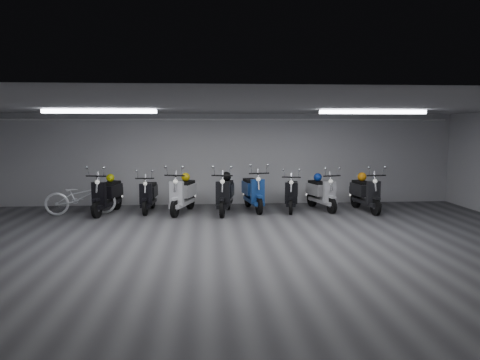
{
  "coord_description": "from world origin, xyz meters",
  "views": [
    {
      "loc": [
        -0.74,
        -9.05,
        2.44
      ],
      "look_at": [
        0.12,
        2.5,
        1.05
      ],
      "focal_mm": 34.11,
      "sensor_mm": 36.0,
      "label": 1
    }
  ],
  "objects": [
    {
      "name": "front_wall",
      "position": [
        0.0,
        -5.0,
        1.4
      ],
      "size": [
        14.0,
        0.01,
        2.8
      ],
      "primitive_type": "cube",
      "color": "#AFAFB2",
      "rests_on": "ground"
    },
    {
      "name": "back_wall",
      "position": [
        0.0,
        5.0,
        1.4
      ],
      "size": [
        14.0,
        0.01,
        2.8
      ],
      "primitive_type": "cube",
      "color": "#AFAFB2",
      "rests_on": "ground"
    },
    {
      "name": "floor",
      "position": [
        0.0,
        0.0,
        -0.01
      ],
      "size": [
        14.0,
        10.0,
        0.01
      ],
      "primitive_type": "cube",
      "color": "#3E3D40",
      "rests_on": "ground"
    },
    {
      "name": "scooter_6",
      "position": [
        2.59,
        3.77,
        0.66
      ],
      "size": [
        1.0,
        1.85,
        1.31
      ],
      "primitive_type": null,
      "rotation": [
        0.0,
        0.0,
        0.25
      ],
      "color": "#B2B2B6",
      "rests_on": "floor"
    },
    {
      "name": "helmet_3",
      "position": [
        -3.43,
        3.9,
        0.97
      ],
      "size": [
        0.23,
        0.23,
        0.23
      ],
      "primitive_type": "sphere",
      "color": "#B7BF0B",
      "rests_on": "scooter_0"
    },
    {
      "name": "scooter_9",
      "position": [
        3.78,
        3.45,
        0.68
      ],
      "size": [
        0.83,
        1.89,
        1.36
      ],
      "primitive_type": null,
      "rotation": [
        0.0,
        0.0,
        0.12
      ],
      "color": "black",
      "rests_on": "floor"
    },
    {
      "name": "fluor_strip_left",
      "position": [
        -3.0,
        1.0,
        2.74
      ],
      "size": [
        2.4,
        0.18,
        0.08
      ],
      "primitive_type": "cube",
      "color": "white",
      "rests_on": "ceiling"
    },
    {
      "name": "helmet_0",
      "position": [
        3.75,
        3.7,
        0.97
      ],
      "size": [
        0.26,
        0.26,
        0.26
      ],
      "primitive_type": "sphere",
      "color": "orange",
      "rests_on": "scooter_9"
    },
    {
      "name": "helmet_1",
      "position": [
        2.53,
        4.0,
        0.93
      ],
      "size": [
        0.24,
        0.24,
        0.24
      ],
      "primitive_type": "sphere",
      "color": "navy",
      "rests_on": "scooter_6"
    },
    {
      "name": "bicycle",
      "position": [
        -4.19,
        3.6,
        0.6
      ],
      "size": [
        1.94,
        0.94,
        1.2
      ],
      "primitive_type": "imported",
      "rotation": [
        0.0,
        0.0,
        1.73
      ],
      "color": "white",
      "rests_on": "floor"
    },
    {
      "name": "scooter_3",
      "position": [
        -0.22,
        3.46,
        0.7
      ],
      "size": [
        0.94,
        1.96,
        1.4
      ],
      "primitive_type": null,
      "rotation": [
        0.0,
        0.0,
        -0.17
      ],
      "color": "black",
      "rests_on": "floor"
    },
    {
      "name": "fluor_strip_right",
      "position": [
        3.0,
        1.0,
        2.74
      ],
      "size": [
        2.4,
        0.18,
        0.08
      ],
      "primitive_type": "cube",
      "color": "white",
      "rests_on": "ceiling"
    },
    {
      "name": "ceiling",
      "position": [
        0.0,
        0.0,
        2.8
      ],
      "size": [
        14.0,
        10.0,
        0.01
      ],
      "primitive_type": "cube",
      "color": "gray",
      "rests_on": "ground"
    },
    {
      "name": "scooter_5",
      "position": [
        1.71,
        3.71,
        0.64
      ],
      "size": [
        0.95,
        1.81,
        1.28
      ],
      "primitive_type": null,
      "rotation": [
        0.0,
        0.0,
        -0.23
      ],
      "color": "black",
      "rests_on": "floor"
    },
    {
      "name": "scooter_0",
      "position": [
        -3.49,
        3.65,
        0.69
      ],
      "size": [
        1.03,
        1.96,
        1.39
      ],
      "primitive_type": null,
      "rotation": [
        0.0,
        0.0,
        -0.23
      ],
      "color": "black",
      "rests_on": "floor"
    },
    {
      "name": "scooter_1",
      "position": [
        -2.37,
        3.86,
        0.63
      ],
      "size": [
        0.66,
        1.73,
        1.26
      ],
      "primitive_type": null,
      "rotation": [
        0.0,
        0.0,
        -0.06
      ],
      "color": "black",
      "rests_on": "floor"
    },
    {
      "name": "helmet_4",
      "position": [
        -0.17,
        3.72,
        1.01
      ],
      "size": [
        0.28,
        0.28,
        0.28
      ],
      "primitive_type": "sphere",
      "color": "black",
      "rests_on": "scooter_3"
    },
    {
      "name": "conduit",
      "position": [
        0.0,
        4.92,
        2.62
      ],
      "size": [
        13.6,
        0.05,
        0.05
      ],
      "primitive_type": "cylinder",
      "rotation": [
        0.0,
        1.57,
        0.0
      ],
      "color": "white",
      "rests_on": "back_wall"
    },
    {
      "name": "scooter_4",
      "position": [
        0.61,
        3.84,
        0.71
      ],
      "size": [
        0.92,
        1.97,
        1.41
      ],
      "primitive_type": null,
      "rotation": [
        0.0,
        0.0,
        0.15
      ],
      "color": "navy",
      "rests_on": "floor"
    },
    {
      "name": "helmet_2",
      "position": [
        -1.32,
        3.83,
        0.99
      ],
      "size": [
        0.25,
        0.25,
        0.25
      ],
      "primitive_type": "sphere",
      "color": "gold",
      "rests_on": "scooter_2"
    },
    {
      "name": "scooter_2",
      "position": [
        -1.4,
        3.58,
        0.7
      ],
      "size": [
        1.15,
        1.98,
        1.4
      ],
      "primitive_type": null,
      "rotation": [
        0.0,
        0.0,
        -0.3
      ],
      "color": "silver",
      "rests_on": "floor"
    }
  ]
}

